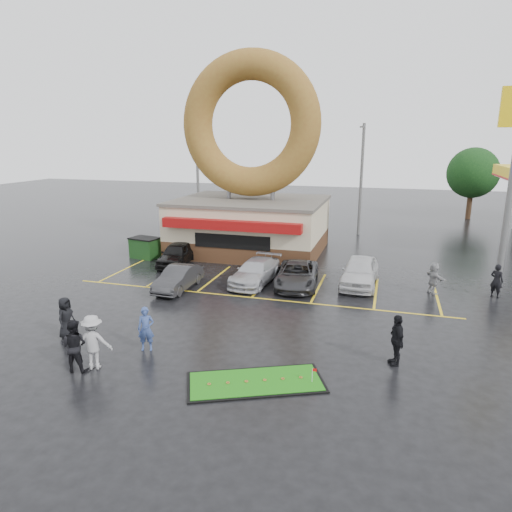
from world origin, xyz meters
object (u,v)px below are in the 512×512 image
(car_silver, at_px, (256,272))
(car_white, at_px, (360,272))
(donut_shop, at_px, (250,188))
(person_cameraman, at_px, (396,340))
(person_blue, at_px, (146,329))
(streetlight_mid, at_px, (361,177))
(streetlight_left, at_px, (197,174))
(dumpster, at_px, (145,248))
(car_grey, at_px, (297,274))
(car_black, at_px, (177,254))
(car_dgrey, at_px, (178,278))
(putting_green, at_px, (256,382))

(car_silver, relative_size, car_white, 0.97)
(donut_shop, xyz_separation_m, person_cameraman, (9.93, -14.84, -3.53))
(person_blue, bearing_deg, streetlight_mid, 56.50)
(streetlight_left, xyz_separation_m, dumpster, (0.79, -10.88, -4.13))
(car_grey, relative_size, dumpster, 2.58)
(car_black, relative_size, car_silver, 0.93)
(car_grey, distance_m, person_blue, 10.05)
(person_cameraman, distance_m, dumpster, 19.48)
(streetlight_mid, relative_size, dumpster, 5.00)
(car_dgrey, relative_size, putting_green, 0.78)
(car_white, xyz_separation_m, person_cameraman, (1.86, -8.85, 0.15))
(car_grey, distance_m, putting_green, 10.48)
(car_silver, height_order, car_grey, car_silver)
(streetlight_left, height_order, person_blue, streetlight_left)
(donut_shop, distance_m, streetlight_mid, 10.59)
(car_black, bearing_deg, streetlight_left, 99.78)
(streetlight_mid, height_order, car_grey, streetlight_mid)
(streetlight_mid, xyz_separation_m, car_dgrey, (-8.11, -17.35, -4.16))
(donut_shop, distance_m, person_blue, 16.73)
(car_black, distance_m, putting_green, 15.38)
(car_grey, bearing_deg, car_silver, 177.48)
(car_white, bearing_deg, streetlight_mid, 96.23)
(car_white, bearing_deg, car_dgrey, -157.73)
(streetlight_left, relative_size, dumpster, 5.00)
(streetlight_mid, bearing_deg, dumpster, -138.02)
(car_dgrey, distance_m, person_blue, 7.19)
(donut_shop, xyz_separation_m, streetlight_mid, (7.00, 7.95, 0.32))
(car_white, xyz_separation_m, dumpster, (-14.27, 2.05, -0.13))
(car_grey, bearing_deg, streetlight_left, 123.88)
(donut_shop, xyz_separation_m, person_blue, (0.89, -16.31, -3.61))
(car_white, relative_size, person_cameraman, 2.47)
(dumpster, bearing_deg, streetlight_left, 105.38)
(streetlight_mid, distance_m, car_white, 14.53)
(car_silver, bearing_deg, dumpster, 165.57)
(donut_shop, relative_size, putting_green, 2.78)
(donut_shop, height_order, streetlight_left, donut_shop)
(car_white, relative_size, dumpster, 2.55)
(person_cameraman, bearing_deg, car_black, -144.49)
(car_white, height_order, putting_green, car_white)
(car_silver, relative_size, dumpster, 2.48)
(streetlight_left, bearing_deg, car_black, -73.02)
(car_silver, bearing_deg, putting_green, -67.45)
(car_dgrey, relative_size, dumpster, 2.09)
(person_blue, height_order, putting_green, person_blue)
(car_black, height_order, dumpster, car_black)
(car_black, distance_m, car_dgrey, 4.97)
(streetlight_mid, bearing_deg, car_grey, -98.31)
(car_dgrey, bearing_deg, streetlight_mid, 66.46)
(streetlight_mid, xyz_separation_m, putting_green, (-1.46, -25.44, -4.75))
(streetlight_left, xyz_separation_m, person_blue, (7.89, -23.25, -3.93))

